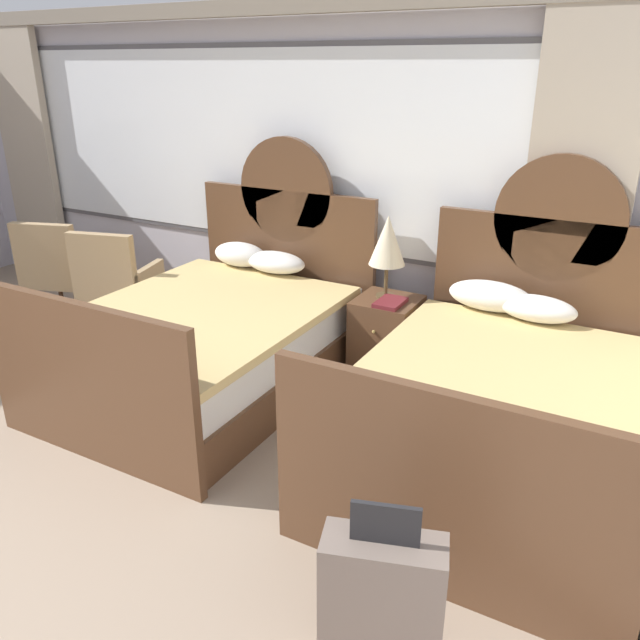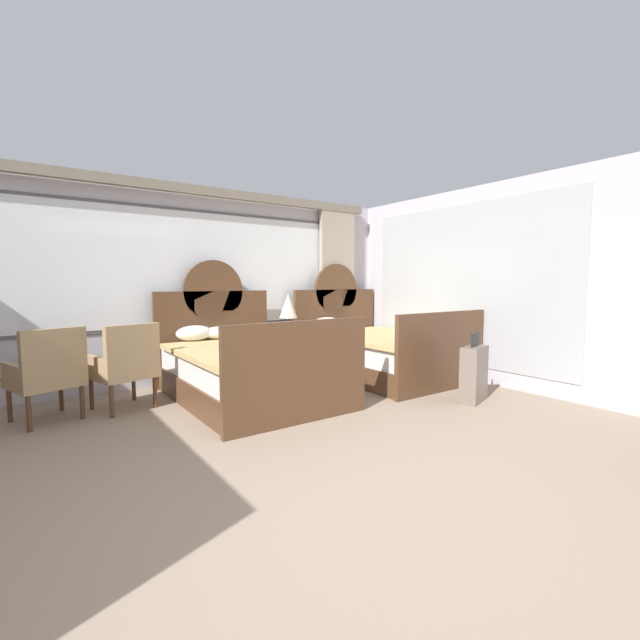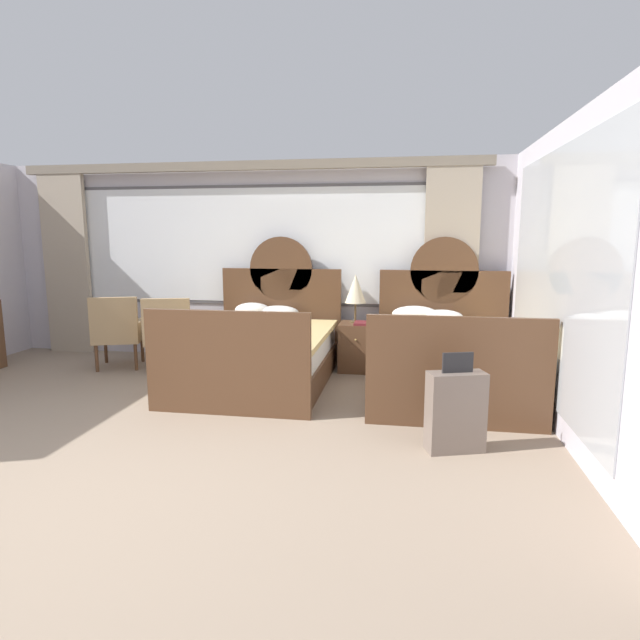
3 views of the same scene
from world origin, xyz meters
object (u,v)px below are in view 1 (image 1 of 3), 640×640
Objects in this scene: bed_near_window at (212,337)px; bed_near_mirror at (504,409)px; armchair_by_window_left at (116,279)px; armchair_by_window_centre at (58,267)px; book_on_nightstand at (390,302)px; nightstand_between_beds at (386,337)px; table_lamp_on_nightstand at (388,241)px; suitcase_on_floor at (381,610)px.

bed_near_window is 2.13m from bed_near_mirror.
armchair_by_window_centre is at bearing 179.89° from armchair_by_window_left.
nightstand_between_beds is at bearing 123.22° from book_on_nightstand.
nightstand_between_beds is 0.73m from table_lamp_on_nightstand.
book_on_nightstand is 2.51m from suitcase_on_floor.
bed_near_mirror is (2.13, -0.00, 0.00)m from bed_near_window.
armchair_by_window_centre is (-4.13, 0.33, 0.15)m from bed_near_mirror.
armchair_by_window_centre is at bearing 170.60° from bed_near_window.
bed_near_window is 1.46m from table_lamp_on_nightstand.
nightstand_between_beds is at bearing 145.33° from bed_near_mirror.
nightstand_between_beds is (-1.06, 0.73, -0.05)m from bed_near_mirror.
suitcase_on_floor reaches higher than book_on_nightstand.
bed_near_window is 1.33m from armchair_by_window_left.
book_on_nightstand is 0.27× the size of armchair_by_window_left.
armchair_by_window_centre is (-2.00, 0.33, 0.15)m from bed_near_window.
suitcase_on_floor is (4.08, -1.98, -0.18)m from armchair_by_window_centre.
book_on_nightstand is 3.14m from armchair_by_window_centre.
book_on_nightstand is (0.09, -0.13, -0.41)m from table_lamp_on_nightstand.
table_lamp_on_nightstand is (1.03, 0.77, 0.68)m from bed_near_window.
armchair_by_window_centre is at bearing -172.51° from nightstand_between_beds.
armchair_by_window_left is at bearing -172.57° from book_on_nightstand.
bed_near_mirror is at bearing -0.00° from bed_near_window.
nightstand_between_beds is at bearing 34.45° from bed_near_window.
bed_near_window reaches higher than book_on_nightstand.
armchair_by_window_left and armchair_by_window_centre have the same top height.
armchair_by_window_centre is (-3.03, -0.44, -0.53)m from table_lamp_on_nightstand.
armchair_by_window_centre reaches higher than nightstand_between_beds.
suitcase_on_floor is (3.36, -1.98, -0.18)m from armchair_by_window_left.
table_lamp_on_nightstand is 2.42m from armchair_by_window_left.
nightstand_between_beds is at bearing 9.75° from armchair_by_window_left.
bed_near_window is at bearing 180.00° from bed_near_mirror.
armchair_by_window_centre is 1.17× the size of suitcase_on_floor.
bed_near_mirror is at bearing -4.58° from armchair_by_window_centre.
table_lamp_on_nightstand reaches higher than nightstand_between_beds.
bed_near_mirror is at bearing -5.51° from armchair_by_window_left.
armchair_by_window_centre is at bearing -174.28° from book_on_nightstand.
table_lamp_on_nightstand reaches higher than armchair_by_window_centre.
book_on_nightstand is 0.27× the size of armchair_by_window_centre.
bed_near_mirror is 2.80× the size of suitcase_on_floor.
bed_near_mirror is at bearing 88.35° from suitcase_on_floor.
armchair_by_window_centre is at bearing 154.04° from suitcase_on_floor.
book_on_nightstand reaches higher than nightstand_between_beds.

